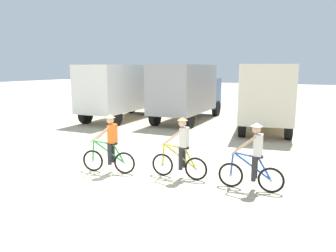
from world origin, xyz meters
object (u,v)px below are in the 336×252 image
Objects in this scene: box_truck_grey_hauler at (187,90)px; cyclist_orange_shirt at (110,146)px; cyclist_near_camera at (253,159)px; box_truck_cream_rv at (267,93)px; cyclist_cowboy_hat at (181,150)px; box_truck_white_box at (121,89)px.

cyclist_orange_shirt is at bearing -79.48° from box_truck_grey_hauler.
box_truck_grey_hauler is 3.75× the size of cyclist_near_camera.
box_truck_cream_rv is 10.02m from cyclist_orange_shirt.
box_truck_grey_hauler reaches higher than cyclist_cowboy_hat.
cyclist_cowboy_hat is 2.09m from cyclist_near_camera.
box_truck_white_box is 13.13m from cyclist_near_camera.
box_truck_white_box and box_truck_cream_rv have the same top height.
box_truck_cream_rv is at bearing 73.34° from cyclist_orange_shirt.
box_truck_cream_rv is 3.88× the size of cyclist_cowboy_hat.
cyclist_orange_shirt is 1.00× the size of cyclist_cowboy_hat.
box_truck_grey_hauler is 10.56m from cyclist_cowboy_hat.
box_truck_grey_hauler is at bearing 122.29° from cyclist_near_camera.
box_truck_cream_rv is 3.88× the size of cyclist_near_camera.
cyclist_orange_shirt is at bearing -166.57° from cyclist_cowboy_hat.
box_truck_cream_rv is 9.21m from cyclist_near_camera.
box_truck_white_box is 10.69m from cyclist_orange_shirt.
box_truck_cream_rv is 9.12m from cyclist_cowboy_hat.
box_truck_white_box reaches higher than cyclist_orange_shirt.
cyclist_cowboy_hat is at bearing -46.77° from box_truck_white_box.
cyclist_orange_shirt is (-2.86, -9.55, -1.03)m from box_truck_cream_rv.
cyclist_near_camera is at bearing -57.71° from box_truck_grey_hauler.
cyclist_orange_shirt and cyclist_cowboy_hat have the same top height.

